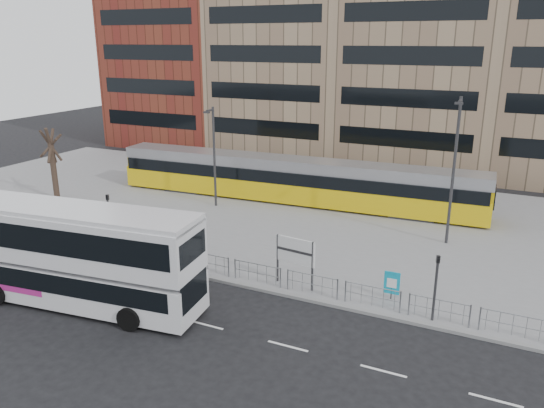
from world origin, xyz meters
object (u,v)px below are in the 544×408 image
at_px(tram, 292,180).
at_px(pedestrian, 138,236).
at_px(double_decker_bus, 78,253).
at_px(ad_panel, 392,283).
at_px(bare_tree, 48,125).
at_px(traffic_light_east, 436,280).
at_px(traffic_light_west, 109,212).
at_px(lamp_post_east, 454,167).
at_px(station_sign, 295,253).
at_px(lamp_post_west, 214,153).

distance_m(tram, pedestrian, 13.69).
xyz_separation_m(tram, pedestrian, (-4.41, -12.93, -0.91)).
bearing_deg(double_decker_bus, ad_panel, 19.47).
bearing_deg(bare_tree, ad_panel, -11.02).
relative_size(ad_panel, traffic_light_east, 0.46).
xyz_separation_m(tram, traffic_light_east, (12.92, -14.02, 0.28)).
distance_m(double_decker_bus, traffic_light_west, 7.62).
bearing_deg(lamp_post_east, station_sign, -122.86).
height_order(pedestrian, traffic_light_west, traffic_light_west).
distance_m(double_decker_bus, tram, 19.53).
height_order(ad_panel, pedestrian, pedestrian).
relative_size(double_decker_bus, traffic_light_east, 3.96).
bearing_deg(traffic_light_east, traffic_light_west, 154.06).
height_order(double_decker_bus, lamp_post_east, lamp_post_east).
bearing_deg(traffic_light_east, lamp_post_east, 72.10).
bearing_deg(traffic_light_west, double_decker_bus, -71.02).
relative_size(lamp_post_west, lamp_post_east, 0.83).
relative_size(lamp_post_west, bare_tree, 0.94).
bearing_deg(tram, traffic_light_east, -50.63).
xyz_separation_m(station_sign, traffic_light_west, (-12.51, 0.60, 0.19)).
distance_m(station_sign, lamp_post_west, 14.76).
relative_size(pedestrian, traffic_light_west, 0.51).
bearing_deg(bare_tree, tram, 23.88).
relative_size(station_sign, traffic_light_west, 0.83).
distance_m(traffic_light_east, bare_tree, 30.70).
bearing_deg(traffic_light_east, ad_panel, 128.20).
distance_m(ad_panel, lamp_post_east, 9.74).
distance_m(tram, bare_tree, 18.85).
xyz_separation_m(traffic_light_west, lamp_post_west, (1.80, 9.31, 2.09)).
distance_m(traffic_light_west, bare_tree, 12.27).
bearing_deg(bare_tree, lamp_post_west, 17.70).
xyz_separation_m(pedestrian, lamp_post_east, (16.50, 8.89, 4.04)).
bearing_deg(bare_tree, lamp_post_east, 6.72).
xyz_separation_m(ad_panel, bare_tree, (-27.60, 5.38, 4.97)).
distance_m(tram, lamp_post_west, 6.38).
xyz_separation_m(traffic_light_east, lamp_post_east, (-0.82, 9.98, 2.85)).
distance_m(traffic_light_west, lamp_post_east, 20.80).
height_order(tram, pedestrian, tram).
distance_m(double_decker_bus, ad_panel, 14.90).
height_order(double_decker_bus, station_sign, double_decker_bus).
xyz_separation_m(station_sign, bare_tree, (-22.82, 6.04, 4.01)).
xyz_separation_m(ad_panel, traffic_light_west, (-17.29, -0.06, 1.15)).
distance_m(pedestrian, lamp_post_west, 9.91).
bearing_deg(traffic_light_east, double_decker_bus, 176.45).
bearing_deg(double_decker_bus, traffic_light_west, 115.05).
bearing_deg(pedestrian, traffic_light_west, 97.95).
relative_size(double_decker_bus, traffic_light_west, 3.96).
bearing_deg(traffic_light_east, station_sign, 152.98).
relative_size(pedestrian, traffic_light_east, 0.51).
bearing_deg(tram, station_sign, -69.32).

